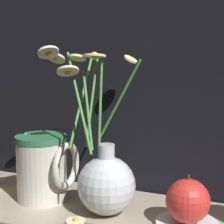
% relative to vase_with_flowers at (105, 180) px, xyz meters
% --- Properties ---
extents(ground_plane, '(6.00, 6.00, 0.00)m').
position_rel_vase_with_flowers_xyz_m(ground_plane, '(0.01, 0.01, -0.08)').
color(ground_plane, black).
extents(shelf, '(0.80, 0.25, 0.01)m').
position_rel_vase_with_flowers_xyz_m(shelf, '(0.01, 0.01, -0.07)').
color(shelf, tan).
rests_on(shelf, ground_plane).
extents(vase_with_flowers, '(0.18, 0.21, 0.32)m').
position_rel_vase_with_flowers_xyz_m(vase_with_flowers, '(0.00, 0.00, 0.00)').
color(vase_with_flowers, silver).
rests_on(vase_with_flowers, shelf).
extents(ceramic_pitcher, '(0.13, 0.11, 0.15)m').
position_rel_vase_with_flowers_xyz_m(ceramic_pitcher, '(-0.15, 0.01, 0.01)').
color(ceramic_pitcher, beige).
rests_on(ceramic_pitcher, shelf).
extents(orange_fruit, '(0.08, 0.08, 0.09)m').
position_rel_vase_with_flowers_xyz_m(orange_fruit, '(0.16, 0.00, -0.02)').
color(orange_fruit, red).
rests_on(orange_fruit, saucer_plate).
extents(loose_daisy, '(0.12, 0.04, 0.01)m').
position_rel_vase_with_flowers_xyz_m(loose_daisy, '(-0.02, -0.06, -0.06)').
color(loose_daisy, '#3D7A33').
rests_on(loose_daisy, shelf).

